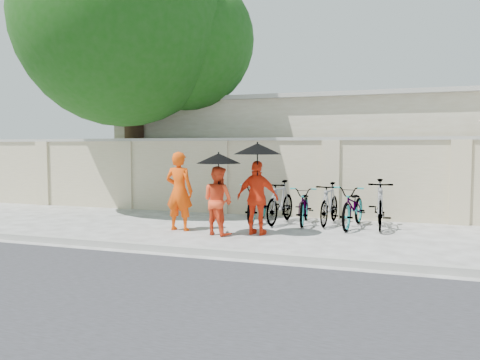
% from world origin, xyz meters
% --- Properties ---
extents(ground, '(80.00, 80.00, 0.00)m').
position_xyz_m(ground, '(0.00, 0.00, 0.00)').
color(ground, silver).
extents(kerb, '(40.00, 0.16, 0.12)m').
position_xyz_m(kerb, '(0.00, -1.70, 0.06)').
color(kerb, '#A4A39A').
rests_on(kerb, ground).
extents(compound_wall, '(20.00, 0.30, 2.00)m').
position_xyz_m(compound_wall, '(1.00, 3.20, 1.00)').
color(compound_wall, beige).
rests_on(compound_wall, ground).
extents(building_behind, '(14.00, 6.00, 3.20)m').
position_xyz_m(building_behind, '(2.00, 7.00, 1.60)').
color(building_behind, beige).
rests_on(building_behind, ground).
extents(shade_tree, '(6.70, 6.20, 8.20)m').
position_xyz_m(shade_tree, '(-3.66, 2.97, 5.10)').
color(shade_tree, '#392214').
rests_on(shade_tree, ground).
extents(monk_left, '(0.64, 0.43, 1.73)m').
position_xyz_m(monk_left, '(-0.91, 0.31, 0.86)').
color(monk_left, '#FF4C08').
rests_on(monk_left, ground).
extents(monk_center, '(0.85, 0.76, 1.43)m').
position_xyz_m(monk_center, '(0.08, 0.10, 0.72)').
color(monk_center, '#FF491F').
rests_on(monk_center, ground).
extents(parasol_center, '(0.92, 0.92, 0.89)m').
position_xyz_m(parasol_center, '(0.13, 0.02, 1.60)').
color(parasol_center, black).
rests_on(parasol_center, ground).
extents(monk_right, '(0.94, 0.46, 1.55)m').
position_xyz_m(monk_right, '(0.87, 0.35, 0.77)').
color(monk_right, '#FC3513').
rests_on(monk_right, ground).
extents(parasol_right, '(0.99, 0.99, 1.03)m').
position_xyz_m(parasol_right, '(0.89, 0.27, 1.79)').
color(parasol_right, black).
rests_on(parasol_right, ground).
extents(bike_0, '(0.75, 1.87, 0.96)m').
position_xyz_m(bike_0, '(0.40, 1.97, 0.48)').
color(bike_0, '#898CA2').
rests_on(bike_0, ground).
extents(bike_1, '(0.69, 1.76, 1.03)m').
position_xyz_m(bike_1, '(0.97, 1.93, 0.51)').
color(bike_1, '#898CA2').
rests_on(bike_1, ground).
extents(bike_2, '(0.78, 1.77, 0.90)m').
position_xyz_m(bike_2, '(1.54, 2.03, 0.45)').
color(bike_2, '#898CA2').
rests_on(bike_2, ground).
extents(bike_3, '(0.62, 1.69, 0.99)m').
position_xyz_m(bike_3, '(2.11, 2.11, 0.50)').
color(bike_3, '#898CA2').
rests_on(bike_3, ground).
extents(bike_4, '(0.88, 1.91, 0.97)m').
position_xyz_m(bike_4, '(2.68, 1.89, 0.48)').
color(bike_4, '#898CA2').
rests_on(bike_4, ground).
extents(bike_5, '(0.62, 1.86, 1.10)m').
position_xyz_m(bike_5, '(3.25, 1.96, 0.55)').
color(bike_5, '#898CA2').
rests_on(bike_5, ground).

